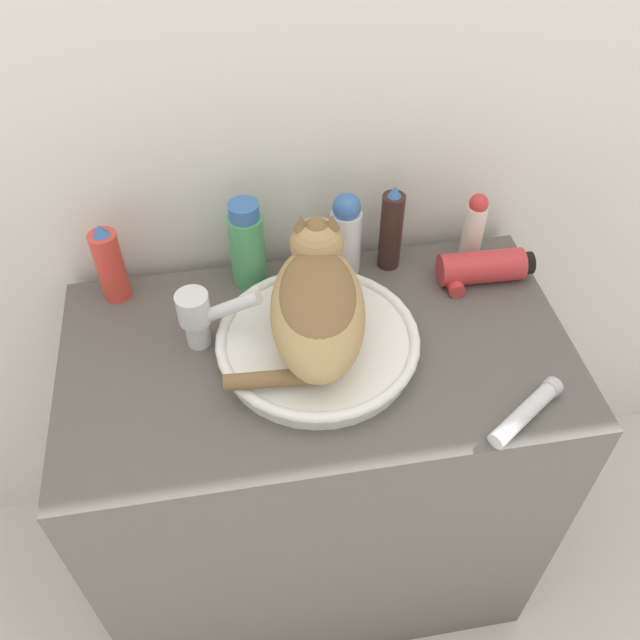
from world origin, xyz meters
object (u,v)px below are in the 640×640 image
at_px(cat, 318,299).
at_px(hairspray_can_black, 391,230).
at_px(lotion_bottle_white, 346,234).
at_px(faucet, 201,315).
at_px(cream_tube, 527,411).
at_px(deodorant_stick, 474,226).
at_px(spray_bottle_trigger, 110,264).
at_px(hair_dryer, 480,268).
at_px(mouthwash_bottle, 247,245).

bearing_deg(cat, hairspray_can_black, -34.07).
relative_size(lotion_bottle_white, hairspray_can_black, 0.95).
bearing_deg(faucet, lotion_bottle_white, 44.04).
bearing_deg(cream_tube, hairspray_can_black, 108.10).
xyz_separation_m(deodorant_stick, cream_tube, (-0.04, -0.41, -0.06)).
distance_m(spray_bottle_trigger, deodorant_stick, 0.71).
bearing_deg(hair_dryer, hairspray_can_black, 157.90).
height_order(deodorant_stick, cream_tube, deodorant_stick).
xyz_separation_m(cat, hair_dryer, (0.35, 0.12, -0.09)).
bearing_deg(lotion_bottle_white, hairspray_can_black, 0.00).
xyz_separation_m(cat, cream_tube, (0.31, -0.21, -0.10)).
height_order(cat, hair_dryer, cat).
bearing_deg(mouthwash_bottle, faucet, -121.98).
bearing_deg(deodorant_stick, cream_tube, -95.24).
bearing_deg(deodorant_stick, mouthwash_bottle, 180.00).
xyz_separation_m(faucet, cream_tube, (0.51, -0.26, -0.06)).
height_order(spray_bottle_trigger, mouthwash_bottle, mouthwash_bottle).
xyz_separation_m(cream_tube, hair_dryer, (0.03, 0.34, 0.02)).
bearing_deg(lotion_bottle_white, cream_tube, -61.32).
bearing_deg(faucet, hair_dryer, 24.13).
distance_m(hairspray_can_black, hair_dryer, 0.19).
bearing_deg(lotion_bottle_white, faucet, -151.74).
height_order(faucet, spray_bottle_trigger, spray_bottle_trigger).
bearing_deg(deodorant_stick, spray_bottle_trigger, 180.00).
bearing_deg(cream_tube, mouthwash_bottle, 135.40).
xyz_separation_m(cat, mouthwash_bottle, (-0.10, 0.20, -0.03)).
bearing_deg(cat, hair_dryer, -62.42).
height_order(hairspray_can_black, hair_dryer, hairspray_can_black).
relative_size(cat, lotion_bottle_white, 1.86).
bearing_deg(cream_tube, lotion_bottle_white, 118.68).
bearing_deg(mouthwash_bottle, hair_dryer, -9.53).
distance_m(deodorant_stick, cream_tube, 0.42).
relative_size(cat, hairspray_can_black, 1.77).
distance_m(spray_bottle_trigger, cream_tube, 0.79).
xyz_separation_m(lotion_bottle_white, mouthwash_bottle, (-0.19, 0.00, -0.00)).
xyz_separation_m(spray_bottle_trigger, deodorant_stick, (0.71, 0.00, -0.00)).
distance_m(cat, mouthwash_bottle, 0.23).
relative_size(cat, spray_bottle_trigger, 1.97).
height_order(mouthwash_bottle, hair_dryer, mouthwash_bottle).
relative_size(cat, deodorant_stick, 2.24).
bearing_deg(cream_tube, spray_bottle_trigger, 148.69).
distance_m(cat, spray_bottle_trigger, 0.42).
bearing_deg(spray_bottle_trigger, hair_dryer, -6.07).
bearing_deg(lotion_bottle_white, hair_dryer, -16.35).
height_order(cat, mouthwash_bottle, cat).
bearing_deg(hairspray_can_black, cream_tube, -71.90).
relative_size(mouthwash_bottle, hair_dryer, 0.98).
height_order(mouthwash_bottle, cream_tube, mouthwash_bottle).
distance_m(lotion_bottle_white, deodorant_stick, 0.26).
distance_m(lotion_bottle_white, cream_tube, 0.48).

